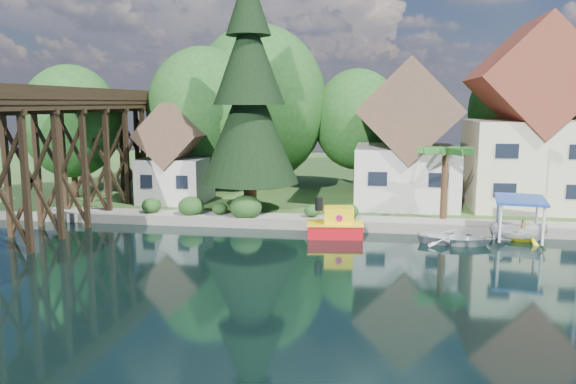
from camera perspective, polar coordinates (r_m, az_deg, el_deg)
name	(u,v)px	position (r m, az deg, el deg)	size (l,w,h in m)	color
ground	(282,264)	(29.55, -0.65, -7.28)	(140.00, 140.00, 0.00)	black
bank	(332,176)	(62.67, 4.50, 1.63)	(140.00, 52.00, 0.50)	#305220
seawall	(363,227)	(36.85, 7.58, -3.56)	(60.00, 0.40, 0.62)	slate
promenade	(393,221)	(38.09, 10.65, -2.89)	(50.00, 2.60, 0.06)	gray
trestle_bridge	(49,149)	(39.19, -23.11, 4.00)	(4.12, 44.18, 9.30)	black
house_left	(406,145)	(44.14, 11.87, 4.74)	(7.64, 8.64, 11.02)	beige
house_center	(528,128)	(45.92, 23.24, 5.96)	(8.65, 9.18, 13.89)	beige
shed	(175,160)	(45.50, -11.38, 3.22)	(5.09, 5.40, 7.85)	beige
bg_trees	(333,115)	(49.37, 4.61, 7.84)	(49.90, 13.30, 10.57)	#382314
shrubs	(238,206)	(39.02, -5.07, -1.44)	(15.76, 2.47, 1.70)	#183C15
conifer	(249,96)	(40.20, -3.98, 9.70)	(6.98, 6.98, 17.19)	#382314
palm_tree	(446,153)	(38.87, 15.72, 3.87)	(4.83, 4.83, 5.18)	#382314
tugboat	(336,225)	(35.20, 4.88, -3.37)	(3.66, 2.26, 2.53)	#B00B13
boat_white_a	(455,236)	(34.94, 16.62, -4.35)	(3.04, 4.26, 0.88)	silver
boat_canopy	(519,223)	(36.74, 22.41, -2.91)	(3.47, 4.50, 2.64)	white
boat_yellow	(525,229)	(36.91, 22.96, -3.50)	(2.44, 2.82, 1.49)	yellow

